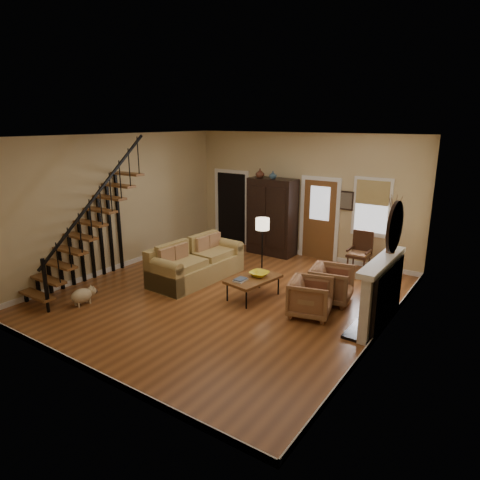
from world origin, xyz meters
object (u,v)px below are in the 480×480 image
Objects in this scene: armchair_left at (311,298)px; coffee_table at (253,288)px; floor_lamp at (262,247)px; side_chair at (359,253)px; sofa at (197,261)px; armoire at (272,217)px; armchair_right at (331,284)px.

coffee_table is at bearing 71.50° from armchair_left.
side_chair is at bearing 38.91° from floor_lamp.
floor_lamp is 1.38× the size of side_chair.
armoire is at bearing 84.08° from sofa.
side_chair reaches higher than sofa.
coffee_table is 1.40× the size of armchair_right.
armchair_right is 0.81× the size of side_chair.
armoire is at bearing 40.87° from armchair_right.
floor_lamp reaches higher than sofa.
armoire is at bearing 113.18° from coffee_table.
armoire is 1.49× the size of floor_lamp.
armchair_left is at bearing -2.17° from sofa.
armoire reaches higher than sofa.
side_chair is (2.55, -0.20, -0.54)m from armoire.
armchair_left is at bearing -4.10° from coffee_table.
armchair_right is at bearing -86.61° from side_chair.
sofa is 1.65× the size of floor_lamp.
armchair_left is at bearing 165.22° from armchair_right.
armchair_left is at bearing -35.08° from floor_lamp.
armoire reaches higher than coffee_table.
sofa is 3.91m from side_chair.
armchair_left is (1.35, -0.10, 0.14)m from coffee_table.
side_chair is at bearing -6.58° from armchair_right.
floor_lamp is at bearing 66.10° from armchair_right.
floor_lamp is at bearing 45.75° from sofa.
armoire reaches higher than armchair_right.
floor_lamp is (1.14, 1.05, 0.27)m from sofa.
armchair_right reaches higher than armchair_left.
sofa is at bearing 90.41° from armchair_right.
armoire is 3.28m from coffee_table.
armchair_right is at bearing -19.22° from armchair_left.
sofa is (-0.43, -2.74, -0.62)m from armoire.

